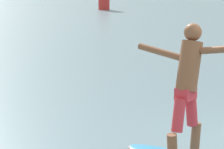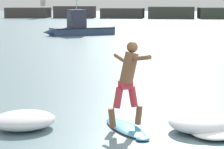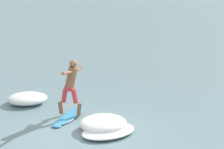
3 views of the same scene
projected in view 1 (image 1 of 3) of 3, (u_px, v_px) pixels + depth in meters
name	position (u px, v px, depth m)	size (l,w,h in m)	color
surfer	(188.00, 80.00, 6.92)	(0.95, 1.47, 1.78)	brown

